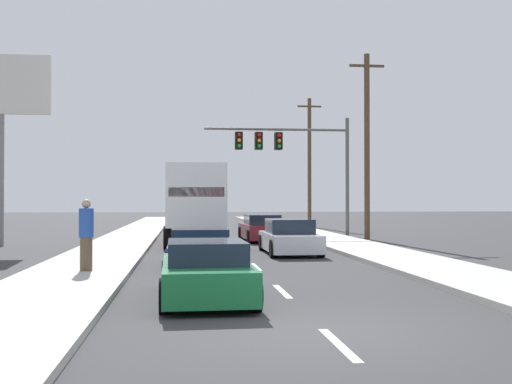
% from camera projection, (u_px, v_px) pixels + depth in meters
% --- Properties ---
extents(ground_plane, '(140.00, 140.00, 0.00)m').
position_uv_depth(ground_plane, '(223.00, 236.00, 34.22)').
color(ground_plane, '#333335').
extents(sidewalk_right, '(2.82, 80.00, 0.14)m').
position_uv_depth(sidewalk_right, '(332.00, 240.00, 29.82)').
color(sidewalk_right, '#B2AFA8').
rests_on(sidewalk_right, ground_plane).
extents(sidewalk_left, '(2.82, 80.00, 0.14)m').
position_uv_depth(sidewalk_left, '(123.00, 242.00, 28.68)').
color(sidewalk_left, '#B2AFA8').
rests_on(sidewalk_left, ground_plane).
extents(lane_markings, '(0.14, 52.00, 0.01)m').
position_uv_depth(lane_markings, '(231.00, 243.00, 28.42)').
color(lane_markings, silver).
rests_on(lane_markings, ground_plane).
extents(box_truck, '(2.61, 8.86, 3.42)m').
position_uv_depth(box_truck, '(193.00, 200.00, 27.34)').
color(box_truck, white).
rests_on(box_truck, ground_plane).
extents(car_blue, '(1.99, 4.07, 1.14)m').
position_uv_depth(car_blue, '(200.00, 249.00, 18.64)').
color(car_blue, '#1E389E').
rests_on(car_blue, ground_plane).
extents(car_green, '(1.88, 4.22, 1.19)m').
position_uv_depth(car_green, '(206.00, 272.00, 12.42)').
color(car_green, '#196B38').
rests_on(car_green, ground_plane).
extents(car_maroon, '(1.95, 4.66, 1.30)m').
position_uv_depth(car_maroon, '(262.00, 229.00, 30.24)').
color(car_maroon, maroon).
rests_on(car_maroon, ground_plane).
extents(car_white, '(1.91, 4.31, 1.30)m').
position_uv_depth(car_white, '(289.00, 238.00, 23.02)').
color(car_white, white).
rests_on(car_white, ground_plane).
extents(traffic_signal_mast, '(8.09, 0.69, 6.60)m').
position_uv_depth(traffic_signal_mast, '(282.00, 148.00, 34.07)').
color(traffic_signal_mast, '#595B56').
rests_on(traffic_signal_mast, ground_plane).
extents(utility_pole_mid, '(1.80, 0.28, 9.42)m').
position_uv_depth(utility_pole_mid, '(367.00, 144.00, 31.29)').
color(utility_pole_mid, brown).
rests_on(utility_pole_mid, ground_plane).
extents(utility_pole_far, '(1.80, 0.28, 9.65)m').
position_uv_depth(utility_pole_far, '(309.00, 161.00, 46.37)').
color(utility_pole_far, brown).
rests_on(utility_pole_far, ground_plane).
extents(roadside_billboard, '(4.26, 0.36, 8.33)m').
position_uv_depth(roadside_billboard, '(0.00, 108.00, 26.79)').
color(roadside_billboard, slate).
rests_on(roadside_billboard, ground_plane).
extents(pedestrian_near_corner, '(0.38, 0.38, 1.88)m').
position_uv_depth(pedestrian_near_corner, '(86.00, 235.00, 16.29)').
color(pedestrian_near_corner, brown).
rests_on(pedestrian_near_corner, sidewalk_left).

